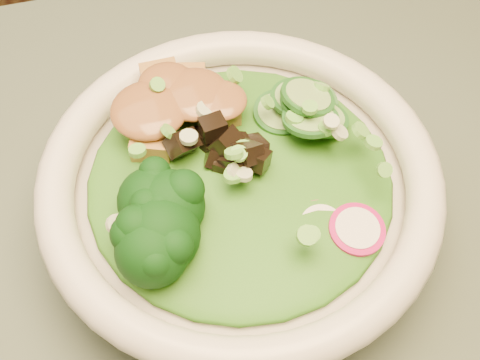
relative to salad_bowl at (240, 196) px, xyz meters
name	(u,v)px	position (x,y,z in m)	size (l,w,h in m)	color
salad_bowl	(240,196)	(0.00, 0.00, 0.00)	(0.26, 0.26, 0.07)	silver
lettuce_bed	(240,179)	(0.00, 0.00, 0.02)	(0.20, 0.20, 0.02)	#1E5B13
broccoli_florets	(175,232)	(-0.05, -0.04, 0.04)	(0.08, 0.07, 0.04)	black
radish_slices	(324,230)	(0.04, -0.05, 0.02)	(0.11, 0.04, 0.02)	#B60E5B
cucumber_slices	(303,111)	(0.05, 0.04, 0.03)	(0.07, 0.07, 0.04)	#8FBD69
mushroom_heap	(226,157)	(-0.01, 0.01, 0.03)	(0.07, 0.07, 0.04)	black
tofu_cubes	(171,118)	(-0.03, 0.05, 0.03)	(0.09, 0.06, 0.04)	#AA6F38
peanut_sauce	(170,106)	(-0.03, 0.05, 0.04)	(0.07, 0.05, 0.02)	brown
scallion_garnish	(240,158)	(0.00, 0.00, 0.04)	(0.19, 0.19, 0.02)	#67B740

